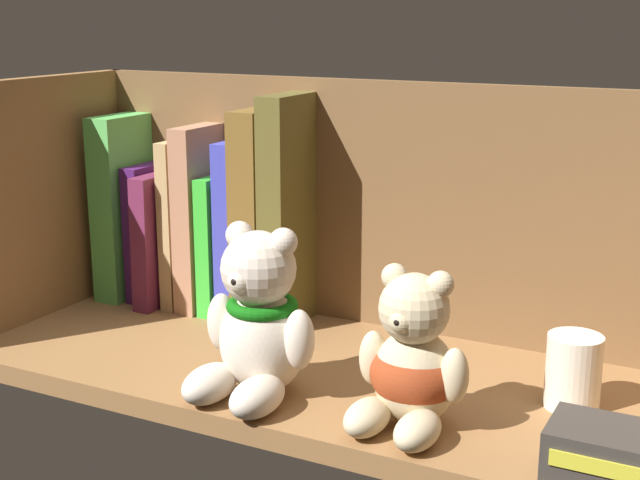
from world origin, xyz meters
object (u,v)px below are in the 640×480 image
book_2 (174,235)px  teddy_bear_smaller (412,365)px  book_4 (207,216)px  book_6 (244,226)px  book_5 (227,241)px  pillar_candle (573,372)px  teddy_bear_larger (257,324)px  book_7 (267,213)px  book_3 (189,221)px  book_0 (133,204)px  book_1 (156,230)px  book_8 (296,209)px  small_product_box (615,457)px

book_2 → teddy_bear_smaller: size_ratio=1.14×
book_2 → book_4: bearing=0.0°
book_6 → book_5: bearing=180.0°
teddy_bear_smaller → pillar_candle: (10.98, 9.49, -2.02)cm
book_4 → teddy_bear_larger: (18.06, -19.11, -3.85)cm
book_7 → teddy_bear_larger: (10.13, -19.11, -4.95)cm
book_3 → book_5: size_ratio=1.23×
book_0 → book_6: book_0 is taller
book_1 → book_5: 9.84cm
book_2 → book_3: book_3 is taller
book_1 → book_2: bearing=-0.0°
book_0 → book_3: (8.04, 0.00, -1.15)cm
book_7 → book_0: bearing=180.0°
book_0 → pillar_candle: (53.83, -9.24, -7.44)cm
book_6 → book_8: size_ratio=0.79×
book_3 → book_0: bearing=180.0°
book_6 → pillar_candle: (38.49, -9.24, -6.47)cm
book_5 → teddy_bear_larger: 24.64cm
book_1 → small_product_box: bearing=-20.5°
book_8 → pillar_candle: book_8 is taller
book_8 → book_5: bearing=-180.0°
book_2 → teddy_bear_larger: size_ratio=1.00×
book_1 → book_7: book_7 is taller
book_2 → pillar_candle: bearing=-10.9°
book_0 → teddy_bear_larger: (28.56, -19.11, -4.15)cm
book_1 → teddy_bear_larger: 31.78cm
book_1 → book_8: size_ratio=0.64×
book_7 → pillar_candle: size_ratio=3.56×
teddy_bear_larger → book_6: bearing=124.7°
book_0 → pillar_candle: size_ratio=3.31×
book_0 → book_4: 10.50cm
book_5 → small_product_box: book_5 is taller
book_3 → book_7: size_ratio=0.83×
book_5 → book_7: book_7 is taller
book_6 → book_0: bearing=180.0°
book_6 → book_7: book_7 is taller
book_1 → book_5: bearing=0.0°
book_0 → book_6: bearing=0.0°
book_4 → book_7: book_7 is taller
book_1 → book_5: (9.84, 0.00, -0.20)cm
book_1 → book_3: 5.09cm
book_0 → book_2: (5.75, -0.00, -3.06)cm
book_7 → pillar_candle: book_7 is taller
book_8 → teddy_bear_smaller: bearing=-41.9°
teddy_bear_smaller → teddy_bear_larger: bearing=-178.5°
teddy_bear_larger → book_8: bearing=109.0°
book_0 → book_6: (15.34, 0.00, -0.98)cm
book_7 → book_1: bearing=180.0°
book_4 → book_3: bearing=180.0°
teddy_bear_larger → pillar_candle: teddy_bear_larger is taller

